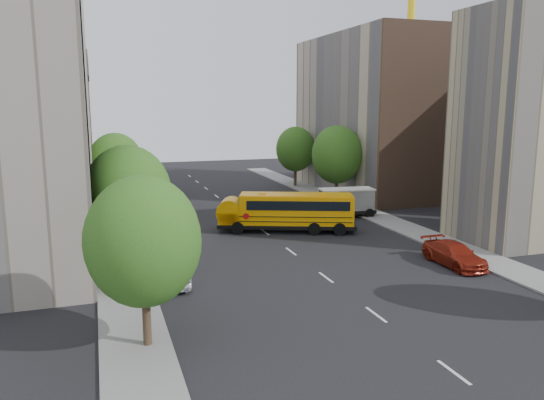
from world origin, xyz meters
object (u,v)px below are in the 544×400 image
street_tree_0 (143,241)px  parked_car_1 (142,209)px  street_tree_5 (295,149)px  street_tree_2 (116,165)px  street_tree_1 (128,195)px  parked_car_0 (174,272)px  parked_car_4 (333,202)px  street_tree_4 (337,155)px  parked_car_3 (454,254)px  school_bus (286,210)px  safari_truck (342,202)px

street_tree_0 → parked_car_1: (2.16, 27.76, -3.97)m
street_tree_5 → parked_car_1: 23.66m
street_tree_2 → street_tree_0: bearing=-90.0°
street_tree_1 → parked_car_0: bearing=-47.0°
parked_car_4 → street_tree_2: bearing=164.4°
street_tree_4 → parked_car_3: street_tree_4 is taller
street_tree_1 → school_bus: size_ratio=0.70×
school_bus → parked_car_4: size_ratio=2.46×
street_tree_4 → parked_car_4: bearing=-119.1°
street_tree_2 → parked_car_3: bearing=-48.5°
school_bus → parked_car_1: (-10.56, 9.90, -1.08)m
parked_car_4 → parked_car_1: bearing=164.0°
street_tree_5 → school_bus: size_ratio=0.67×
parked_car_0 → street_tree_1: bearing=-45.2°
street_tree_2 → parked_car_1: (2.16, -0.24, -4.15)m
school_bus → parked_car_4: (7.35, 6.68, -0.98)m
street_tree_1 → safari_truck: street_tree_1 is taller
street_tree_2 → parked_car_0: bearing=-83.8°
street_tree_1 → street_tree_4: 28.43m
street_tree_2 → parked_car_4: size_ratio=1.68×
parked_car_0 → parked_car_1: size_ratio=1.04×
street_tree_4 → street_tree_0: bearing=-128.2°
parked_car_4 → parked_car_0: bearing=-142.4°
school_bus → street_tree_2: bearing=162.8°
street_tree_1 → safari_truck: 22.97m
street_tree_2 → street_tree_5: 25.06m
street_tree_5 → parked_car_1: size_ratio=1.84×
street_tree_4 → parked_car_1: size_ratio=1.98×
street_tree_2 → parked_car_3: street_tree_2 is taller
parked_car_1 → parked_car_4: 18.20m
street_tree_0 → street_tree_5: street_tree_5 is taller
street_tree_0 → parked_car_1: 28.12m
street_tree_1 → street_tree_4: bearing=39.3°
parked_car_1 → parked_car_4: parked_car_4 is taller
street_tree_5 → safari_truck: (-2.46, -18.47, -3.32)m
safari_truck → parked_car_0: bearing=-133.9°
street_tree_5 → parked_car_3: 34.65m
street_tree_5 → parked_car_1: street_tree_5 is taller
parked_car_3 → school_bus: bearing=120.2°
safari_truck → parked_car_4: safari_truck is taller
parked_car_0 → parked_car_3: size_ratio=0.84×
street_tree_0 → parked_car_0: street_tree_0 is taller
street_tree_4 → parked_car_4: size_ratio=1.76×
street_tree_4 → safari_truck: street_tree_4 is taller
street_tree_5 → parked_car_0: (-19.80, -32.36, -3.98)m
parked_car_0 → parked_car_1: (-0.04, 20.12, -0.05)m
street_tree_5 → street_tree_1: bearing=-126.3°
street_tree_1 → parked_car_1: street_tree_1 is taller
street_tree_2 → parked_car_1: size_ratio=1.88×
street_tree_0 → parked_car_4: street_tree_0 is taller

